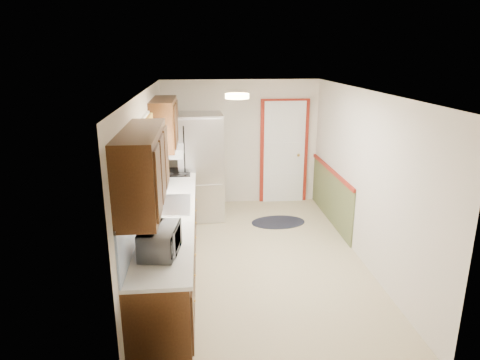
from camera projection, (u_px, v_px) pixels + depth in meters
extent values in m
cube|color=tan|center=(257.00, 258.00, 6.23)|extent=(3.20, 5.20, 0.12)
cube|color=white|center=(259.00, 91.00, 5.54)|extent=(3.20, 5.20, 0.12)
cube|color=beige|center=(241.00, 143.00, 8.27)|extent=(3.20, 0.10, 2.40)
cube|color=beige|center=(298.00, 267.00, 3.51)|extent=(3.20, 0.10, 2.40)
cube|color=beige|center=(147.00, 183.00, 5.76)|extent=(0.10, 5.20, 2.40)
cube|color=beige|center=(363.00, 177.00, 6.02)|extent=(0.10, 5.20, 2.40)
cube|color=#391E0D|center=(171.00, 242.00, 5.71)|extent=(0.60, 4.00, 0.90)
cube|color=silver|center=(171.00, 209.00, 5.58)|extent=(0.63, 4.00, 0.04)
cube|color=#5D95E2|center=(146.00, 188.00, 5.47)|extent=(0.02, 4.00, 0.55)
cube|color=#391E0D|center=(143.00, 169.00, 4.07)|extent=(0.35, 1.40, 0.75)
cube|color=#391E0D|center=(164.00, 123.00, 6.64)|extent=(0.35, 1.20, 0.75)
cube|color=white|center=(145.00, 156.00, 5.45)|extent=(0.02, 1.00, 0.90)
cube|color=orange|center=(147.00, 128.00, 5.35)|extent=(0.05, 1.12, 0.24)
cube|color=#B7B7BC|center=(171.00, 205.00, 5.67)|extent=(0.52, 0.82, 0.02)
cube|color=white|center=(169.00, 151.00, 6.82)|extent=(0.45, 0.60, 0.15)
cube|color=maroon|center=(284.00, 152.00, 8.38)|extent=(0.94, 0.05, 2.08)
cube|color=white|center=(284.00, 153.00, 8.35)|extent=(0.80, 0.04, 2.00)
cube|color=#515831|center=(331.00, 196.00, 7.52)|extent=(0.02, 2.30, 0.90)
cube|color=maroon|center=(332.00, 171.00, 7.39)|extent=(0.04, 2.30, 0.06)
cylinder|color=#FFD88C|center=(237.00, 96.00, 5.34)|extent=(0.30, 0.30, 0.06)
imported|color=white|center=(160.00, 238.00, 4.25)|extent=(0.35, 0.55, 0.35)
cube|color=#B7B7BC|center=(201.00, 167.00, 7.56)|extent=(0.81, 0.76, 1.88)
cylinder|color=black|center=(185.00, 179.00, 7.18)|extent=(0.02, 0.02, 1.32)
ellipsoid|color=black|center=(278.00, 222.00, 7.54)|extent=(0.99, 0.68, 0.01)
cube|color=black|center=(176.00, 172.00, 7.19)|extent=(0.47, 0.56, 0.02)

